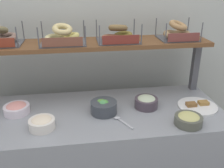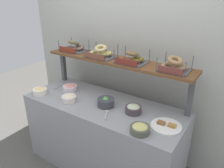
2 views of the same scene
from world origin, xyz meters
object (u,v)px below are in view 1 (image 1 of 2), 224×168
object	(u,v)px
serving_spoon_by_edge	(121,120)
bagel_basket_plain	(63,37)
serving_plate_white	(197,106)
bowl_lox_spread	(17,108)
bowl_hummus	(188,119)
bowl_veggie_mix	(104,107)
bowl_potato_salad	(42,123)
bowl_tuna_salad	(146,102)
bagel_basket_everything	(177,33)
bagel_basket_cinnamon_raisin	(118,35)

from	to	relation	value
serving_spoon_by_edge	bagel_basket_plain	xyz separation A→B (m)	(-0.35, 0.39, 0.47)
serving_plate_white	serving_spoon_by_edge	xyz separation A→B (m)	(-0.58, -0.11, -0.00)
bowl_lox_spread	bowl_hummus	distance (m)	1.15
bowl_lox_spread	serving_plate_white	size ratio (longest dim) A/B	0.63
bowl_hummus	bowl_veggie_mix	xyz separation A→B (m)	(-0.52, 0.22, 0.01)
bowl_lox_spread	bowl_veggie_mix	world-z (taller)	bowl_veggie_mix
serving_plate_white	bowl_potato_salad	bearing A→B (deg)	-173.80
bowl_potato_salad	bowl_lox_spread	bearing A→B (deg)	131.43
bowl_hummus	bowl_lox_spread	bearing A→B (deg)	164.58
bowl_veggie_mix	bagel_basket_plain	distance (m)	0.57
bowl_veggie_mix	serving_plate_white	world-z (taller)	bowl_veggie_mix
serving_spoon_by_edge	bowl_potato_salad	bearing A→B (deg)	-179.01
bowl_potato_salad	serving_plate_white	distance (m)	1.08
bowl_tuna_salad	bowl_hummus	distance (m)	0.33
bowl_potato_salad	bagel_basket_everything	size ratio (longest dim) A/B	0.56
bowl_potato_salad	bowl_hummus	size ratio (longest dim) A/B	0.91
bowl_lox_spread	bagel_basket_plain	distance (m)	0.59
bowl_veggie_mix	bagel_basket_plain	size ratio (longest dim) A/B	0.57
serving_spoon_by_edge	bagel_basket_plain	world-z (taller)	bagel_basket_plain
bowl_lox_spread	bagel_basket_plain	world-z (taller)	bagel_basket_plain
bowl_tuna_salad	bowl_veggie_mix	distance (m)	0.31
serving_plate_white	bagel_basket_everything	distance (m)	0.56
bagel_basket_cinnamon_raisin	bowl_veggie_mix	bearing A→B (deg)	-117.14
bowl_potato_salad	serving_spoon_by_edge	xyz separation A→B (m)	(0.50, 0.01, -0.03)
bowl_hummus	bowl_potato_salad	bearing A→B (deg)	174.50
bowl_potato_salad	bowl_veggie_mix	xyz separation A→B (m)	(0.40, 0.14, 0.01)
serving_plate_white	bagel_basket_cinnamon_raisin	xyz separation A→B (m)	(-0.54, 0.29, 0.47)
bowl_veggie_mix	bagel_basket_cinnamon_raisin	bearing A→B (deg)	62.86
bagel_basket_plain	bowl_potato_salad	bearing A→B (deg)	-110.02
bowl_potato_salad	serving_plate_white	world-z (taller)	bowl_potato_salad
bowl_hummus	bowl_veggie_mix	distance (m)	0.56
bagel_basket_cinnamon_raisin	bagel_basket_everything	world-z (taller)	bagel_basket_everything
bowl_tuna_salad	bowl_potato_salad	bearing A→B (deg)	-166.35
bowl_potato_salad	bagel_basket_everything	world-z (taller)	bagel_basket_everything
bowl_veggie_mix	serving_spoon_by_edge	size ratio (longest dim) A/B	1.13
bowl_tuna_salad	bowl_potato_salad	distance (m)	0.73
bagel_basket_everything	serving_plate_white	bearing A→B (deg)	-74.75
serving_plate_white	serving_spoon_by_edge	bearing A→B (deg)	-169.41
bowl_veggie_mix	serving_spoon_by_edge	xyz separation A→B (m)	(0.10, -0.13, -0.04)
bowl_tuna_salad	serving_plate_white	xyz separation A→B (m)	(0.37, -0.06, -0.03)
serving_spoon_by_edge	bagel_basket_plain	bearing A→B (deg)	131.57
bowl_potato_salad	bagel_basket_cinnamon_raisin	distance (m)	0.81
serving_plate_white	bagel_basket_cinnamon_raisin	world-z (taller)	bagel_basket_cinnamon_raisin
serving_spoon_by_edge	bagel_basket_everything	xyz separation A→B (m)	(0.50, 0.41, 0.47)
bowl_lox_spread	serving_spoon_by_edge	bearing A→B (deg)	-16.84
bowl_veggie_mix	serving_plate_white	xyz separation A→B (m)	(0.68, -0.02, -0.04)
bowl_lox_spread	bowl_potato_salad	world-z (taller)	bowl_potato_salad
bowl_potato_salad	serving_spoon_by_edge	distance (m)	0.50
bowl_hummus	bagel_basket_everything	size ratio (longest dim) A/B	0.62
bowl_veggie_mix	serving_spoon_by_edge	distance (m)	0.17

